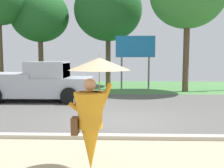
% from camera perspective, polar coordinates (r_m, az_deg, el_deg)
% --- Properties ---
extents(ground_plane, '(40.00, 22.00, 0.20)m').
position_cam_1_polar(ground_plane, '(11.51, 1.50, -4.70)').
color(ground_plane, '#565451').
extents(monk_pedestrian, '(1.12, 1.10, 2.13)m').
position_cam_1_polar(monk_pedestrian, '(4.63, -4.32, -5.63)').
color(monk_pedestrian, orange).
rests_on(monk_pedestrian, ground_plane).
extents(pickup_truck, '(5.20, 2.28, 1.88)m').
position_cam_1_polar(pickup_truck, '(12.79, -16.06, 0.29)').
color(pickup_truck, '#ADB2BA').
rests_on(pickup_truck, ground_plane).
extents(roadside_billboard, '(2.60, 0.12, 3.50)m').
position_cam_1_polar(roadside_billboard, '(17.01, 5.24, 7.49)').
color(roadside_billboard, slate).
rests_on(roadside_billboard, ground_plane).
extents(tree_left_far, '(4.17, 4.17, 6.99)m').
position_cam_1_polar(tree_left_far, '(19.75, -15.85, 14.44)').
color(tree_left_far, brown).
rests_on(tree_left_far, ground_plane).
extents(tree_right_far, '(4.89, 4.89, 7.71)m').
position_cam_1_polar(tree_right_far, '(19.11, -0.88, 16.16)').
color(tree_right_far, brown).
rests_on(tree_right_far, ground_plane).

